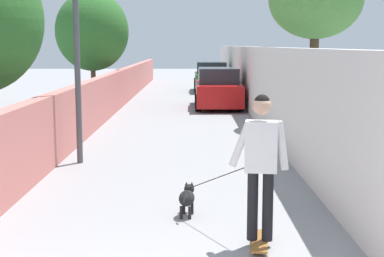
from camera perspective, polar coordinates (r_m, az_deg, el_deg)
name	(u,v)px	position (r m, az deg, el deg)	size (l,w,h in m)	color
ground_plane	(181,121)	(18.00, -1.13, 0.73)	(80.00, 80.00, 0.00)	gray
wall_left	(90,106)	(16.18, -10.24, 2.28)	(48.00, 0.30, 1.43)	#CC726B
fence_right	(269,89)	(16.03, 7.79, 3.94)	(48.00, 0.30, 2.36)	silver
tree_left_near	(92,31)	(23.18, -10.07, 9.65)	(2.92, 2.92, 4.54)	brown
lamp_post	(76,10)	(11.70, -11.69, 11.62)	(0.36, 0.36, 4.56)	#4C4C51
skateboard	(259,241)	(6.99, 6.84, -11.24)	(0.82, 0.31, 0.08)	brown
person_skateboarder	(261,156)	(6.71, 7.00, -2.76)	(0.27, 0.72, 1.76)	black
dog	(187,197)	(8.06, -0.47, -6.96)	(1.53, 1.03, 1.06)	black
car_near	(218,89)	(21.92, 2.66, 3.99)	(4.09, 1.80, 1.54)	#B71414
car_far	(211,78)	(29.62, 1.96, 5.15)	(3.88, 1.80, 1.54)	#336B38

